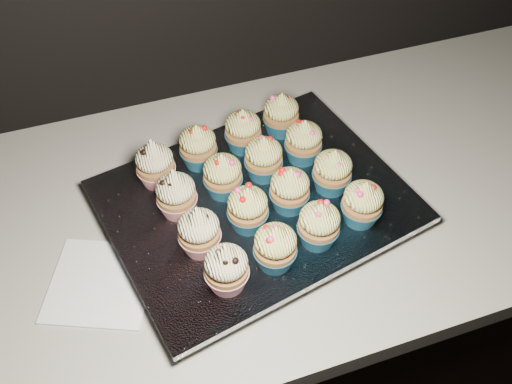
# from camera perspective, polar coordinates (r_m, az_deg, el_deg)

# --- Properties ---
(cabinet) EXTENTS (2.40, 0.60, 0.86)m
(cabinet) POSITION_cam_1_polar(r_m,az_deg,el_deg) (1.35, -1.18, -13.89)
(cabinet) COLOR black
(cabinet) RESTS_ON ground
(worktop) EXTENTS (2.44, 0.64, 0.04)m
(worktop) POSITION_cam_1_polar(r_m,az_deg,el_deg) (0.97, -1.59, -1.58)
(worktop) COLOR beige
(worktop) RESTS_ON cabinet
(napkin) EXTENTS (0.19, 0.19, 0.00)m
(napkin) POSITION_cam_1_polar(r_m,az_deg,el_deg) (0.89, -15.25, -8.74)
(napkin) COLOR white
(napkin) RESTS_ON worktop
(baking_tray) EXTENTS (0.48, 0.40, 0.02)m
(baking_tray) POSITION_cam_1_polar(r_m,az_deg,el_deg) (0.93, 0.00, -1.58)
(baking_tray) COLOR black
(baking_tray) RESTS_ON worktop
(foil_lining) EXTENTS (0.52, 0.45, 0.01)m
(foil_lining) POSITION_cam_1_polar(r_m,az_deg,el_deg) (0.92, 0.00, -0.91)
(foil_lining) COLOR silver
(foil_lining) RESTS_ON baking_tray
(cupcake_0) EXTENTS (0.06, 0.06, 0.10)m
(cupcake_0) POSITION_cam_1_polar(r_m,az_deg,el_deg) (0.79, -2.98, -7.56)
(cupcake_0) COLOR red
(cupcake_0) RESTS_ON foil_lining
(cupcake_1) EXTENTS (0.06, 0.06, 0.08)m
(cupcake_1) POSITION_cam_1_polar(r_m,az_deg,el_deg) (0.81, 1.94, -5.50)
(cupcake_1) COLOR #1A5A7A
(cupcake_1) RESTS_ON foil_lining
(cupcake_2) EXTENTS (0.06, 0.06, 0.08)m
(cupcake_2) POSITION_cam_1_polar(r_m,az_deg,el_deg) (0.84, 6.31, -3.24)
(cupcake_2) COLOR #1A5A7A
(cupcake_2) RESTS_ON foil_lining
(cupcake_3) EXTENTS (0.06, 0.06, 0.08)m
(cupcake_3) POSITION_cam_1_polar(r_m,az_deg,el_deg) (0.87, 10.59, -1.08)
(cupcake_3) COLOR #1A5A7A
(cupcake_3) RESTS_ON foil_lining
(cupcake_4) EXTENTS (0.06, 0.06, 0.10)m
(cupcake_4) POSITION_cam_1_polar(r_m,az_deg,el_deg) (0.83, -5.71, -3.90)
(cupcake_4) COLOR red
(cupcake_4) RESTS_ON foil_lining
(cupcake_5) EXTENTS (0.06, 0.06, 0.08)m
(cupcake_5) POSITION_cam_1_polar(r_m,az_deg,el_deg) (0.85, -0.83, -1.67)
(cupcake_5) COLOR #1A5A7A
(cupcake_5) RESTS_ON foil_lining
(cupcake_6) EXTENTS (0.06, 0.06, 0.08)m
(cupcake_6) POSITION_cam_1_polar(r_m,az_deg,el_deg) (0.88, 3.38, 0.24)
(cupcake_6) COLOR #1A5A7A
(cupcake_6) RESTS_ON foil_lining
(cupcake_7) EXTENTS (0.06, 0.06, 0.08)m
(cupcake_7) POSITION_cam_1_polar(r_m,az_deg,el_deg) (0.91, 7.64, 2.08)
(cupcake_7) COLOR #1A5A7A
(cupcake_7) RESTS_ON foil_lining
(cupcake_8) EXTENTS (0.06, 0.06, 0.10)m
(cupcake_8) POSITION_cam_1_polar(r_m,az_deg,el_deg) (0.88, -7.98, -0.18)
(cupcake_8) COLOR red
(cupcake_8) RESTS_ON foil_lining
(cupcake_9) EXTENTS (0.06, 0.06, 0.08)m
(cupcake_9) POSITION_cam_1_polar(r_m,az_deg,el_deg) (0.90, -3.35, 1.70)
(cupcake_9) COLOR #1A5A7A
(cupcake_9) RESTS_ON foil_lining
(cupcake_10) EXTENTS (0.06, 0.06, 0.08)m
(cupcake_10) POSITION_cam_1_polar(r_m,az_deg,el_deg) (0.92, 0.76, 3.41)
(cupcake_10) COLOR #1A5A7A
(cupcake_10) RESTS_ON foil_lining
(cupcake_11) EXTENTS (0.06, 0.06, 0.08)m
(cupcake_11) POSITION_cam_1_polar(r_m,az_deg,el_deg) (0.95, 4.77, 5.06)
(cupcake_11) COLOR #1A5A7A
(cupcake_11) RESTS_ON foil_lining
(cupcake_12) EXTENTS (0.06, 0.06, 0.10)m
(cupcake_12) POSITION_cam_1_polar(r_m,az_deg,el_deg) (0.93, -10.06, 2.80)
(cupcake_12) COLOR red
(cupcake_12) RESTS_ON foil_lining
(cupcake_13) EXTENTS (0.06, 0.06, 0.08)m
(cupcake_13) POSITION_cam_1_polar(r_m,az_deg,el_deg) (0.95, -5.82, 4.57)
(cupcake_13) COLOR #1A5A7A
(cupcake_13) RESTS_ON foil_lining
(cupcake_14) EXTENTS (0.06, 0.06, 0.08)m
(cupcake_14) POSITION_cam_1_polar(r_m,az_deg,el_deg) (0.97, -1.31, 6.15)
(cupcake_14) COLOR #1A5A7A
(cupcake_14) RESTS_ON foil_lining
(cupcake_15) EXTENTS (0.06, 0.06, 0.08)m
(cupcake_15) POSITION_cam_1_polar(r_m,az_deg,el_deg) (1.00, 2.52, 7.76)
(cupcake_15) COLOR #1A5A7A
(cupcake_15) RESTS_ON foil_lining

